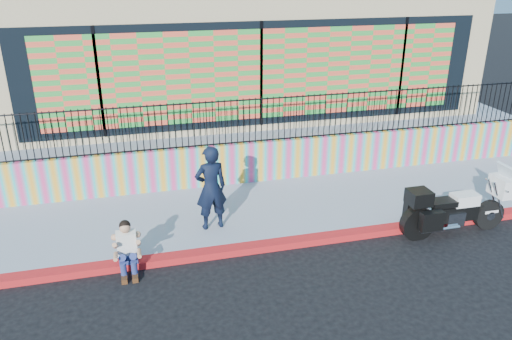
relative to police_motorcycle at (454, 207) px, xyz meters
name	(u,v)px	position (x,y,z in m)	size (l,w,h in m)	color
ground	(309,243)	(-3.21, 0.38, -0.65)	(90.00, 90.00, 0.00)	black
red_curb	(309,240)	(-3.21, 0.38, -0.58)	(16.00, 0.30, 0.15)	#BB0D2A
sidewalk	(286,207)	(-3.21, 2.03, -0.58)	(16.00, 3.00, 0.15)	#8A93A6
mural_wall	(269,160)	(-3.21, 3.63, 0.05)	(16.00, 0.20, 1.10)	#E13B7E
metal_fence	(269,119)	(-3.21, 3.63, 1.20)	(15.80, 0.04, 1.20)	black
elevated_platform	(231,112)	(-3.21, 8.73, -0.03)	(16.00, 10.00, 1.25)	#8A93A6
storefront_building	(231,39)	(-3.21, 8.51, 2.60)	(14.00, 8.06, 4.00)	tan
police_motorcycle	(454,207)	(0.00, 0.00, 0.00)	(2.51, 0.83, 1.56)	black
police_officer	(211,188)	(-5.17, 1.35, 0.46)	(0.70, 0.46, 1.92)	black
seated_man	(128,253)	(-7.01, 0.18, -0.20)	(0.54, 0.71, 1.06)	navy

